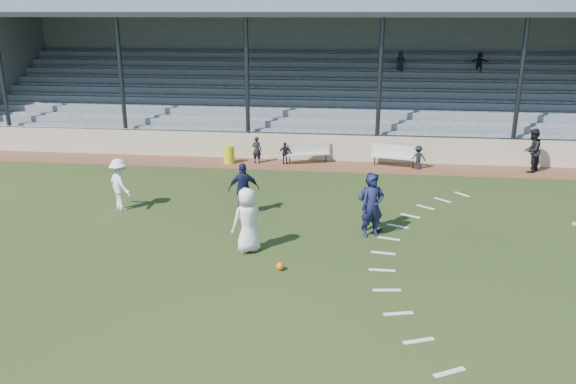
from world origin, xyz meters
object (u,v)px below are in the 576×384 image
object	(u,v)px
football	(280,266)
official	(532,150)
trash_bin	(229,155)
player_white_lead	(248,220)
bench_right	(394,154)
player_navy_lead	(373,206)
bench_left	(308,151)

from	to	relation	value
football	official	xyz separation A→B (m)	(9.41, 10.89, 0.85)
trash_bin	player_white_lead	bearing A→B (deg)	-74.23
official	trash_bin	bearing A→B (deg)	-55.01
bench_right	player_navy_lead	xyz separation A→B (m)	(-1.14, -8.38, 0.40)
bench_left	football	world-z (taller)	bench_left
official	player_white_lead	bearing A→B (deg)	-12.79
bench_left	official	distance (m)	9.64
player_navy_lead	official	distance (m)	10.71
bench_left	official	size ratio (longest dim) A/B	1.07
player_navy_lead	football	bearing A→B (deg)	-152.78
bench_left	official	world-z (taller)	official
bench_left	bench_right	distance (m)	3.84
trash_bin	official	size ratio (longest dim) A/B	0.42
trash_bin	football	world-z (taller)	trash_bin
bench_left	bench_right	bearing A→B (deg)	-20.57
trash_bin	player_white_lead	distance (m)	9.99
bench_left	player_white_lead	xyz separation A→B (m)	(-0.87, -10.09, 0.37)
trash_bin	football	bearing A→B (deg)	-70.52
official	bench_right	bearing A→B (deg)	-57.92
bench_left	player_white_lead	bearing A→B (deg)	-113.80
player_navy_lead	bench_left	bearing A→B (deg)	86.95
bench_right	football	distance (m)	11.70
football	player_white_lead	distance (m)	1.79
bench_left	official	xyz separation A→B (m)	(9.63, -0.34, 0.38)
bench_right	player_navy_lead	bearing A→B (deg)	-85.24
trash_bin	official	bearing A→B (deg)	0.66
bench_right	bench_left	bearing A→B (deg)	-169.15
bench_right	player_navy_lead	world-z (taller)	player_navy_lead
bench_right	player_white_lead	xyz separation A→B (m)	(-4.71, -9.97, 0.37)
football	official	distance (m)	14.42
player_navy_lead	official	xyz separation A→B (m)	(6.94, 8.16, -0.02)
player_navy_lead	trash_bin	bearing A→B (deg)	107.44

